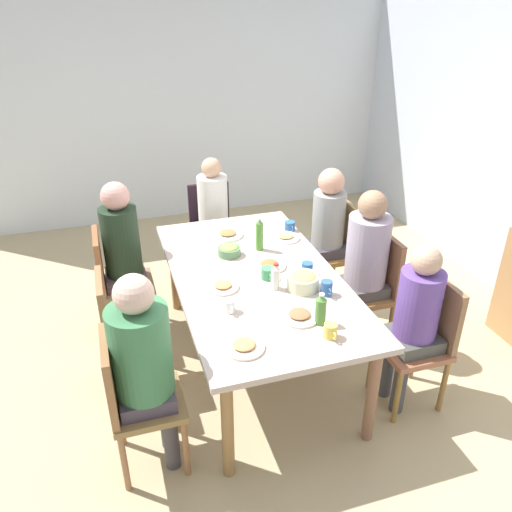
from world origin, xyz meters
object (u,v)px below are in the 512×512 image
object	(u,v)px
person_0	(144,358)
plate_1	(286,237)
chair_1	(212,227)
plate_3	(270,265)
plate_5	(228,234)
dining_table	(256,284)
chair_3	(335,246)
chair_4	(122,328)
person_2	(366,257)
chair_0	(132,397)
chair_2	(373,285)
person_1	(213,212)
cup_5	(307,268)
cup_2	(327,288)
bottle_2	(321,310)
person_5	(124,249)
bowl_0	(229,250)
cup_3	(290,226)
bottle_1	(275,277)
plate_0	(223,286)
cup_0	(268,273)
person_6	(415,315)
plate_2	(299,315)
chair_6	(423,336)
bowl_1	(303,281)
plate_4	(244,346)
chair_5	(116,279)
cup_4	(230,306)
cup_1	(331,331)

from	to	relation	value
person_0	plate_1	distance (m)	1.68
chair_1	plate_3	xyz separation A→B (m)	(1.29, 0.13, 0.26)
plate_5	dining_table	bearing A→B (deg)	2.43
chair_3	chair_4	xyz separation A→B (m)	(0.67, -1.85, 0.00)
plate_5	person_2	bearing A→B (deg)	52.63
chair_0	chair_2	xyz separation A→B (m)	(-0.67, 1.85, 0.00)
person_1	plate_5	xyz separation A→B (m)	(0.63, -0.03, 0.07)
chair_4	cup_5	xyz separation A→B (m)	(0.09, 1.27, 0.28)
cup_2	bottle_2	bearing A→B (deg)	-30.93
person_5	bowl_0	world-z (taller)	person_5
person_2	cup_2	size ratio (longest dim) A/B	11.51
person_2	cup_3	distance (m)	0.71
person_2	bottle_1	xyz separation A→B (m)	(0.20, -0.77, 0.08)
plate_3	cup_5	world-z (taller)	cup_5
plate_0	cup_0	bearing A→B (deg)	95.39
person_6	plate_2	bearing A→B (deg)	-98.72
chair_0	person_5	distance (m)	1.36
person_1	bottle_1	bearing A→B (deg)	2.68
chair_0	cup_0	bearing A→B (deg)	121.39
chair_4	bowl_0	distance (m)	0.94
cup_2	person_6	bearing A→B (deg)	57.60
chair_6	plate_1	xyz separation A→B (m)	(-1.15, -0.53, 0.26)
chair_2	cup_0	world-z (taller)	chair_2
person_1	person_0	bearing A→B (deg)	-23.14
cup_2	bottle_2	size ratio (longest dim) A/B	0.54
plate_0	bowl_1	bearing A→B (deg)	72.76
person_1	cup_0	world-z (taller)	person_1
chair_3	cup_5	xyz separation A→B (m)	(0.75, -0.58, 0.28)
chair_3	person_0	bearing A→B (deg)	-52.81
chair_1	person_5	bearing A→B (deg)	-49.46
chair_4	cup_2	size ratio (longest dim) A/B	8.14
plate_1	plate_4	world-z (taller)	same
plate_3	cup_3	size ratio (longest dim) A/B	1.97
person_2	cup_5	bearing A→B (deg)	-80.19
chair_3	bowl_1	size ratio (longest dim) A/B	4.26
bowl_0	bowl_1	size ratio (longest dim) A/B	0.79
plate_0	cup_0	xyz separation A→B (m)	(-0.03, 0.32, 0.03)
plate_0	bottle_2	xyz separation A→B (m)	(0.55, 0.45, 0.08)
bowl_1	cup_0	distance (m)	0.26
chair_5	cup_4	distance (m)	1.25
dining_table	plate_4	size ratio (longest dim) A/B	8.61
chair_1	cup_5	bearing A→B (deg)	13.10
chair_2	person_0	bearing A→B (deg)	-69.23
plate_0	bottle_1	world-z (taller)	bottle_1
chair_3	cup_0	distance (m)	1.17
dining_table	plate_1	world-z (taller)	plate_1
dining_table	person_6	xyz separation A→B (m)	(0.67, 0.83, 0.01)
person_2	plate_5	distance (m)	1.09
cup_0	chair_0	bearing A→B (deg)	-58.61
bottle_1	cup_1	bearing A→B (deg)	11.95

